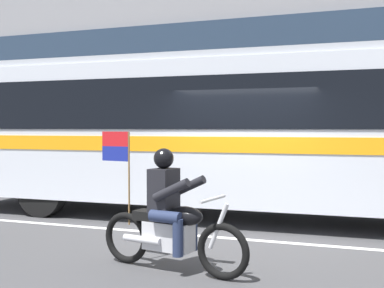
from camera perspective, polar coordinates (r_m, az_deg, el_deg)
name	(u,v)px	position (r m, az deg, el deg)	size (l,w,h in m)	color
ground_plane	(243,231)	(8.64, 6.11, -10.27)	(60.00, 60.00, 0.00)	#3D3D3F
sidewalk_curb	(286,191)	(13.57, 11.10, -5.51)	(28.00, 3.80, 0.15)	#B7B2A8
lane_center_stripe	(235,239)	(8.07, 5.11, -11.12)	(26.60, 0.14, 0.01)	silver
transit_bus	(244,125)	(9.67, 6.25, 2.27)	(12.86, 2.83, 3.22)	silver
motorcycle_with_rider	(170,219)	(6.19, -2.63, -8.87)	(2.17, 0.71, 1.78)	black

